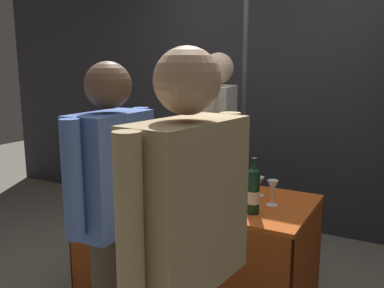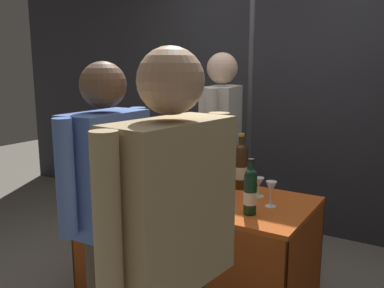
% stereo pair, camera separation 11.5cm
% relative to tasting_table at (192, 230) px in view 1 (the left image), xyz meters
% --- Properties ---
extents(back_partition, '(7.07, 0.12, 3.01)m').
position_rel_tasting_table_xyz_m(back_partition, '(0.00, 1.66, 0.98)').
color(back_partition, '#2D2D33').
rests_on(back_partition, ground_plane).
extents(tasting_table, '(1.43, 0.67, 0.77)m').
position_rel_tasting_table_xyz_m(tasting_table, '(0.00, 0.00, 0.00)').
color(tasting_table, '#B74C19').
rests_on(tasting_table, ground_plane).
extents(featured_wine_bottle, '(0.08, 0.08, 0.31)m').
position_rel_tasting_table_xyz_m(featured_wine_bottle, '(-0.09, 0.05, 0.38)').
color(featured_wine_bottle, '#38230F').
rests_on(featured_wine_bottle, tasting_table).
extents(display_bottle_0, '(0.08, 0.08, 0.34)m').
position_rel_tasting_table_xyz_m(display_bottle_0, '(-0.10, -0.18, 0.39)').
color(display_bottle_0, '#192333').
rests_on(display_bottle_0, tasting_table).
extents(display_bottle_1, '(0.08, 0.08, 0.30)m').
position_rel_tasting_table_xyz_m(display_bottle_1, '(-0.48, -0.03, 0.37)').
color(display_bottle_1, '#192333').
rests_on(display_bottle_1, tasting_table).
extents(display_bottle_2, '(0.08, 0.08, 0.32)m').
position_rel_tasting_table_xyz_m(display_bottle_2, '(-0.38, -0.12, 0.38)').
color(display_bottle_2, '#38230F').
rests_on(display_bottle_2, tasting_table).
extents(display_bottle_3, '(0.07, 0.07, 0.29)m').
position_rel_tasting_table_xyz_m(display_bottle_3, '(0.45, -0.16, 0.37)').
color(display_bottle_3, black).
rests_on(display_bottle_3, tasting_table).
extents(display_bottle_4, '(0.08, 0.08, 0.36)m').
position_rel_tasting_table_xyz_m(display_bottle_4, '(-0.12, 0.22, 0.40)').
color(display_bottle_4, black).
rests_on(display_bottle_4, tasting_table).
extents(display_bottle_5, '(0.08, 0.08, 0.35)m').
position_rel_tasting_table_xyz_m(display_bottle_5, '(-0.02, -0.04, 0.40)').
color(display_bottle_5, black).
rests_on(display_bottle_5, tasting_table).
extents(display_bottle_6, '(0.08, 0.08, 0.32)m').
position_rel_tasting_table_xyz_m(display_bottle_6, '(0.10, -0.13, 0.38)').
color(display_bottle_6, black).
rests_on(display_bottle_6, tasting_table).
extents(display_bottle_7, '(0.08, 0.08, 0.35)m').
position_rel_tasting_table_xyz_m(display_bottle_7, '(0.22, 0.23, 0.40)').
color(display_bottle_7, '#38230F').
rests_on(display_bottle_7, tasting_table).
extents(display_bottle_8, '(0.08, 0.08, 0.36)m').
position_rel_tasting_table_xyz_m(display_bottle_8, '(-0.46, 0.12, 0.40)').
color(display_bottle_8, '#38230F').
rests_on(display_bottle_8, tasting_table).
extents(wine_glass_near_vendor, '(0.08, 0.08, 0.12)m').
position_rel_tasting_table_xyz_m(wine_glass_near_vendor, '(0.04, 0.21, 0.34)').
color(wine_glass_near_vendor, silver).
rests_on(wine_glass_near_vendor, tasting_table).
extents(wine_glass_mid, '(0.07, 0.07, 0.11)m').
position_rel_tasting_table_xyz_m(wine_glass_mid, '(0.38, 0.14, 0.33)').
color(wine_glass_mid, silver).
rests_on(wine_glass_mid, tasting_table).
extents(wine_glass_near_taster, '(0.06, 0.06, 0.14)m').
position_rel_tasting_table_xyz_m(wine_glass_near_taster, '(0.50, 0.01, 0.35)').
color(wine_glass_near_taster, silver).
rests_on(wine_glass_near_taster, tasting_table).
extents(flower_vase, '(0.09, 0.09, 0.35)m').
position_rel_tasting_table_xyz_m(flower_vase, '(0.22, -0.02, 0.35)').
color(flower_vase, tan).
rests_on(flower_vase, tasting_table).
extents(brochure_stand, '(0.14, 0.09, 0.17)m').
position_rel_tasting_table_xyz_m(brochure_stand, '(-0.30, 0.19, 0.33)').
color(brochure_stand, silver).
rests_on(brochure_stand, tasting_table).
extents(vendor_presenter, '(0.31, 0.61, 1.62)m').
position_rel_tasting_table_xyz_m(vendor_presenter, '(-0.11, 0.60, 0.46)').
color(vendor_presenter, black).
rests_on(vendor_presenter, ground_plane).
extents(taster_foreground_right, '(0.26, 0.63, 1.58)m').
position_rel_tasting_table_xyz_m(taster_foreground_right, '(0.51, -0.96, 0.43)').
color(taster_foreground_right, '#2D3347').
rests_on(taster_foreground_right, ground_plane).
extents(taster_foreground_left, '(0.23, 0.59, 1.55)m').
position_rel_tasting_table_xyz_m(taster_foreground_left, '(-0.06, -0.67, 0.40)').
color(taster_foreground_left, '#4C4233').
rests_on(taster_foreground_left, ground_plane).
extents(booth_signpost, '(0.58, 0.04, 2.30)m').
position_rel_tasting_table_xyz_m(booth_signpost, '(-0.09, 1.06, 0.87)').
color(booth_signpost, '#47474C').
rests_on(booth_signpost, ground_plane).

